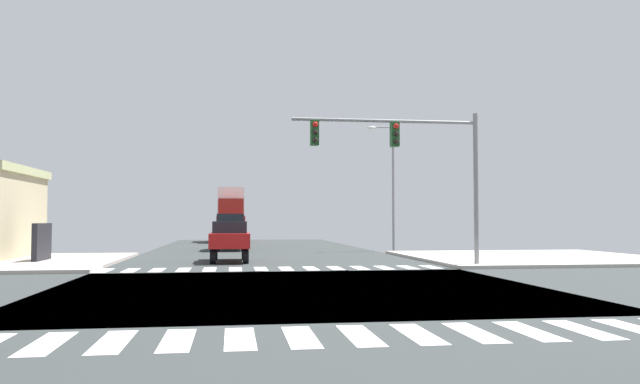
{
  "coord_description": "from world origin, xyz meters",
  "views": [
    {
      "loc": [
        -1.89,
        -17.68,
        1.93
      ],
      "look_at": [
        1.58,
        6.99,
        3.06
      ],
      "focal_mm": 35.13,
      "sensor_mm": 36.0,
      "label": 1
    }
  ],
  "objects_px": {
    "traffic_signal_mast": "(405,151)",
    "street_lamp": "(390,176)",
    "box_truck_trailing_1": "(231,213)",
    "suv_crossing_1": "(230,229)",
    "sedan_leading_3": "(230,238)"
  },
  "relations": [
    {
      "from": "traffic_signal_mast",
      "to": "sedan_leading_3",
      "type": "xyz_separation_m",
      "value": [
        -7.1,
        4.83,
        -3.65
      ]
    },
    {
      "from": "box_truck_trailing_1",
      "to": "traffic_signal_mast",
      "type": "bearing_deg",
      "value": 102.61
    },
    {
      "from": "sedan_leading_3",
      "to": "suv_crossing_1",
      "type": "bearing_deg",
      "value": -90.0
    },
    {
      "from": "street_lamp",
      "to": "suv_crossing_1",
      "type": "relative_size",
      "value": 1.74
    },
    {
      "from": "traffic_signal_mast",
      "to": "suv_crossing_1",
      "type": "height_order",
      "value": "traffic_signal_mast"
    },
    {
      "from": "suv_crossing_1",
      "to": "sedan_leading_3",
      "type": "relative_size",
      "value": 1.07
    },
    {
      "from": "suv_crossing_1",
      "to": "traffic_signal_mast",
      "type": "bearing_deg",
      "value": 113.84
    },
    {
      "from": "traffic_signal_mast",
      "to": "street_lamp",
      "type": "distance_m",
      "value": 14.56
    },
    {
      "from": "street_lamp",
      "to": "box_truck_trailing_1",
      "type": "relative_size",
      "value": 1.11
    },
    {
      "from": "street_lamp",
      "to": "box_truck_trailing_1",
      "type": "bearing_deg",
      "value": 120.05
    },
    {
      "from": "sedan_leading_3",
      "to": "box_truck_trailing_1",
      "type": "xyz_separation_m",
      "value": [
        -0.0,
        26.89,
        1.45
      ]
    },
    {
      "from": "traffic_signal_mast",
      "to": "box_truck_trailing_1",
      "type": "relative_size",
      "value": 1.08
    },
    {
      "from": "traffic_signal_mast",
      "to": "suv_crossing_1",
      "type": "distance_m",
      "value": 17.88
    },
    {
      "from": "traffic_signal_mast",
      "to": "box_truck_trailing_1",
      "type": "distance_m",
      "value": 32.58
    },
    {
      "from": "suv_crossing_1",
      "to": "box_truck_trailing_1",
      "type": "height_order",
      "value": "box_truck_trailing_1"
    }
  ]
}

